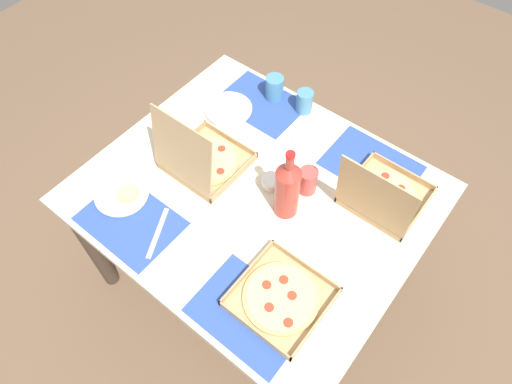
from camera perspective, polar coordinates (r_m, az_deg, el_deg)
ground_plane at (r=2.40m, az=0.00°, el=-10.16°), size 6.00×6.00×0.00m
dining_table at (r=1.84m, az=0.00°, el=-1.97°), size 1.24×1.07×0.74m
placemat_near_left at (r=1.88m, az=14.16°, el=3.25°), size 0.36×0.26×0.00m
placemat_near_right at (r=2.06m, az=0.61°, el=11.00°), size 0.36×0.26×0.00m
placemat_far_left at (r=1.53m, az=-0.84°, el=-14.85°), size 0.36×0.26×0.00m
placemat_far_right at (r=1.74m, az=-15.34°, el=-3.49°), size 0.36×0.26×0.00m
pizza_box_corner_right at (r=1.79m, az=-6.69°, el=4.05°), size 0.28×0.29×0.32m
pizza_box_center at (r=1.54m, az=3.12°, el=-12.99°), size 0.29×0.29×0.04m
pizza_box_corner_left at (r=1.74m, az=15.57°, el=-0.50°), size 0.28×0.32×0.31m
plate_middle at (r=2.02m, az=-3.45°, el=10.22°), size 0.21×0.21×0.02m
plate_far_right at (r=1.80m, az=-16.27°, el=-0.30°), size 0.20×0.20×0.03m
soda_bottle at (r=1.60m, az=3.91°, el=0.43°), size 0.09×0.09×0.32m
cup_dark at (r=2.05m, az=2.31°, el=12.82°), size 0.08×0.08×0.11m
cup_spare at (r=2.00m, az=6.05°, el=11.14°), size 0.07×0.07×0.10m
cup_clear_left at (r=1.72m, az=6.46°, el=1.40°), size 0.07×0.07×0.11m
condiment_bowl at (r=1.76m, az=1.95°, el=1.31°), size 0.08×0.08×0.04m
fork_by_near_right at (r=1.87m, az=4.74°, el=5.15°), size 0.12×0.17×0.00m
knife_by_near_left at (r=1.69m, az=-12.12°, el=-4.99°), size 0.11×0.20×0.00m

